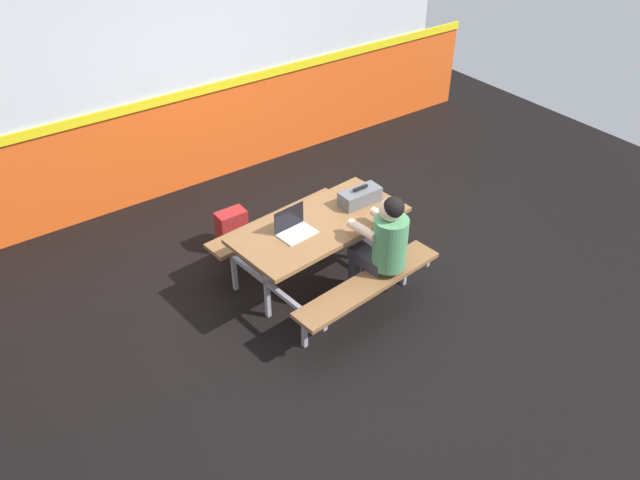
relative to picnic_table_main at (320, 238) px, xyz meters
The scene contains 7 objects.
ground_plane 0.60m from the picnic_table_main, ahead, with size 10.00×10.00×0.02m, color black.
accent_backdrop 2.58m from the picnic_table_main, 86.42° to the left, with size 8.00×0.14×2.60m.
picnic_table_main is the anchor object (origin of this frame).
student_nearer 0.62m from the picnic_table_main, 61.35° to the right, with size 0.39×0.54×1.21m.
laptop_silver 0.35m from the picnic_table_main, behind, with size 0.34×0.25×0.22m.
toolbox_grey 0.55m from the picnic_table_main, ahead, with size 0.40×0.18×0.18m.
backpack_dark 1.16m from the picnic_table_main, 109.05° to the left, with size 0.30×0.22×0.44m.
Camera 1 is at (-2.90, -3.82, 3.94)m, focal length 35.72 mm.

